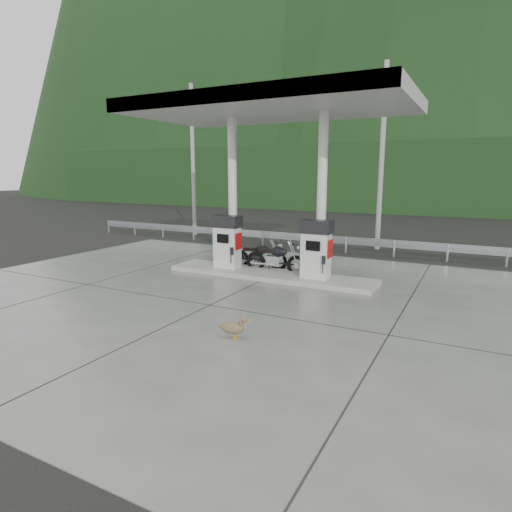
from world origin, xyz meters
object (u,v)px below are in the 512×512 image
at_px(gas_pump_right, 316,249).
at_px(duck, 233,329).
at_px(motorcycle_left, 259,256).
at_px(gas_pump_left, 227,242).
at_px(motorcycle_right, 276,259).

height_order(gas_pump_right, duck, gas_pump_right).
bearing_deg(motorcycle_left, gas_pump_right, -27.89).
relative_size(gas_pump_left, gas_pump_right, 1.00).
distance_m(motorcycle_left, duck, 6.58).
bearing_deg(motorcycle_right, motorcycle_left, 157.50).
height_order(gas_pump_left, gas_pump_right, same).
bearing_deg(duck, gas_pump_left, 105.45).
bearing_deg(gas_pump_right, gas_pump_left, 180.00).
relative_size(gas_pump_right, motorcycle_right, 0.86).
bearing_deg(gas_pump_left, motorcycle_left, 50.56).
bearing_deg(motorcycle_left, duck, -74.71).
bearing_deg(motorcycle_right, gas_pump_left, -159.43).
xyz_separation_m(gas_pump_right, duck, (0.08, -5.15, -0.84)).
bearing_deg(motorcycle_right, gas_pump_right, -18.93).
height_order(motorcycle_left, duck, motorcycle_left).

